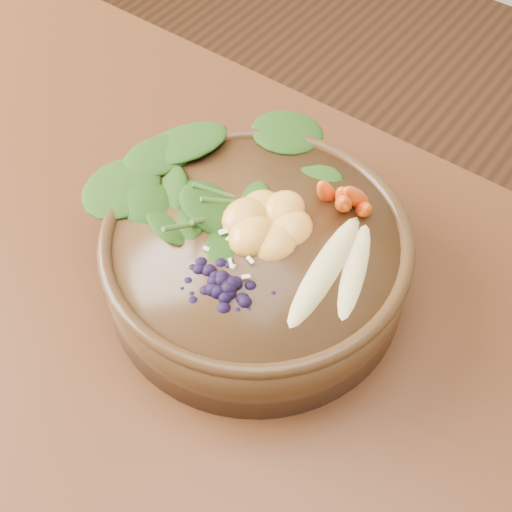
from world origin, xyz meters
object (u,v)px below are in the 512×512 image
stoneware_bowl (256,262)px  blueberry_pile (224,270)px  kale_heap (246,162)px  carrot_cluster (348,173)px  banana_halves (341,260)px  mandarin_cluster (268,213)px

stoneware_bowl → blueberry_pile: size_ratio=2.16×
blueberry_pile → stoneware_bowl: bearing=99.5°
stoneware_bowl → kale_heap: bearing=133.5°
carrot_cluster → blueberry_pile: (-0.03, -0.14, -0.02)m
carrot_cluster → banana_halves: carrot_cluster is taller
kale_heap → banana_halves: 0.14m
kale_heap → banana_halves: bearing=-16.9°
kale_heap → stoneware_bowl: bearing=-46.5°
kale_heap → mandarin_cluster: (0.05, -0.04, -0.01)m
stoneware_bowl → carrot_cluster: (0.04, 0.08, 0.08)m
stoneware_bowl → mandarin_cluster: (-0.00, 0.02, 0.05)m
mandarin_cluster → kale_heap: bearing=144.9°
mandarin_cluster → blueberry_pile: size_ratio=0.69×
blueberry_pile → mandarin_cluster: bearing=97.4°
blueberry_pile → banana_halves: bearing=45.1°
kale_heap → blueberry_pile: 0.13m
stoneware_bowl → banana_halves: banana_halves is taller
carrot_cluster → blueberry_pile: size_ratio=0.60×
kale_heap → banana_halves: kale_heap is taller
kale_heap → banana_halves: size_ratio=1.15×
carrot_cluster → mandarin_cluster: size_ratio=0.87×
kale_heap → carrot_cluster: size_ratio=2.38×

